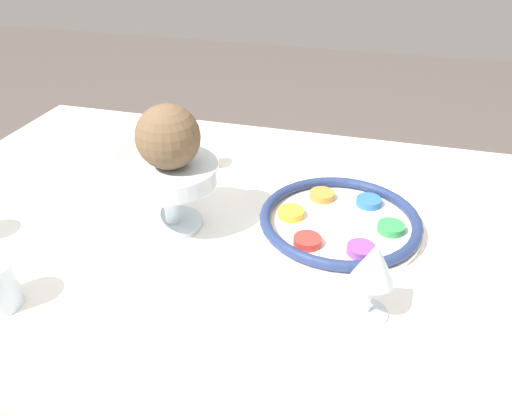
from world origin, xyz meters
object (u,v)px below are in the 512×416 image
orange_fruit (168,145)px  coconut (168,137)px  napkin_roll (181,157)px  seder_plate (340,221)px  bread_plate (154,153)px  wine_glass (374,266)px  fruit_stand (169,179)px

orange_fruit → coconut: coconut is taller
orange_fruit → napkin_roll: size_ratio=0.43×
seder_plate → napkin_roll: napkin_roll is taller
bread_plate → wine_glass: bearing=143.2°
seder_plate → napkin_roll: bearing=-21.4°
coconut → bread_plate: size_ratio=0.59×
coconut → bread_plate: bearing=-57.1°
wine_glass → bread_plate: 0.66m
napkin_roll → orange_fruit: bearing=109.8°
fruit_stand → coconut: 0.08m
fruit_stand → coconut: bearing=155.4°
wine_glass → orange_fruit: (0.36, -0.14, 0.07)m
wine_glass → orange_fruit: 0.40m
napkin_roll → bread_plate: bearing=-22.9°
orange_fruit → napkin_roll: (0.08, -0.22, -0.14)m
fruit_stand → orange_fruit: size_ratio=2.43×
seder_plate → fruit_stand: bearing=13.4°
fruit_stand → coconut: (-0.01, 0.00, 0.08)m
fruit_stand → napkin_roll: 0.24m
wine_glass → coconut: size_ratio=1.16×
wine_glass → fruit_stand: bearing=-20.8°
seder_plate → fruit_stand: fruit_stand is taller
wine_glass → bread_plate: wine_glass is taller
fruit_stand → bread_plate: size_ratio=0.95×
wine_glass → bread_plate: (0.53, -0.39, -0.08)m
orange_fruit → wine_glass: bearing=158.6°
wine_glass → coconut: 0.40m
seder_plate → wine_glass: bearing=107.8°
wine_glass → fruit_stand: size_ratio=0.72×
wine_glass → fruit_stand: 0.39m
seder_plate → fruit_stand: size_ratio=1.67×
bread_plate → fruit_stand: bearing=121.9°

